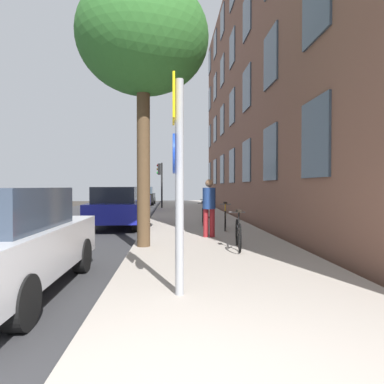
# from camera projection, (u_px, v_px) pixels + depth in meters

# --- Properties ---
(ground_plane) EXTENTS (41.80, 41.80, 0.00)m
(ground_plane) POSITION_uv_depth(u_px,v_px,m) (124.00, 219.00, 16.95)
(ground_plane) COLOR #332D28
(road_asphalt) EXTENTS (7.00, 38.00, 0.01)m
(road_asphalt) POSITION_uv_depth(u_px,v_px,m) (83.00, 219.00, 16.82)
(road_asphalt) COLOR #2D2D30
(road_asphalt) RESTS_ON ground
(sidewalk) EXTENTS (4.20, 38.00, 0.12)m
(sidewalk) POSITION_uv_depth(u_px,v_px,m) (192.00, 217.00, 17.18)
(sidewalk) COLOR #9E9389
(sidewalk) RESTS_ON ground
(building_facade) EXTENTS (0.56, 27.00, 14.11)m
(building_facade) POSITION_uv_depth(u_px,v_px,m) (244.00, 80.00, 16.73)
(building_facade) COLOR brown
(building_facade) RESTS_ON ground
(sign_post) EXTENTS (0.16, 0.60, 3.04)m
(sign_post) POSITION_uv_depth(u_px,v_px,m) (178.00, 168.00, 4.63)
(sign_post) COLOR gray
(sign_post) RESTS_ON sidewalk
(traffic_light) EXTENTS (0.43, 0.24, 3.22)m
(traffic_light) POSITION_uv_depth(u_px,v_px,m) (160.00, 177.00, 23.50)
(traffic_light) COLOR black
(traffic_light) RESTS_ON sidewalk
(tree_near) EXTENTS (3.32, 3.32, 6.70)m
(tree_near) POSITION_uv_depth(u_px,v_px,m) (143.00, 40.00, 8.36)
(tree_near) COLOR #4C3823
(tree_near) RESTS_ON sidewalk
(bicycle_0) EXTENTS (0.42, 1.66, 0.97)m
(bicycle_0) POSITION_uv_depth(u_px,v_px,m) (238.00, 233.00, 8.08)
(bicycle_0) COLOR black
(bicycle_0) RESTS_ON sidewalk
(bicycle_1) EXTENTS (0.46, 1.63, 0.98)m
(bicycle_1) POSITION_uv_depth(u_px,v_px,m) (225.00, 219.00, 11.77)
(bicycle_1) COLOR black
(bicycle_1) RESTS_ON sidewalk
(bicycle_2) EXTENTS (0.42, 1.62, 0.93)m
(bicycle_2) POSITION_uv_depth(u_px,v_px,m) (203.00, 215.00, 13.34)
(bicycle_2) COLOR black
(bicycle_2) RESTS_ON sidewalk
(bicycle_3) EXTENTS (0.42, 1.72, 0.97)m
(bicycle_3) POSITION_uv_depth(u_px,v_px,m) (207.00, 210.00, 16.37)
(bicycle_3) COLOR black
(bicycle_3) RESTS_ON sidewalk
(pedestrian_0) EXTENTS (0.43, 0.43, 1.75)m
(pedestrian_0) POSITION_uv_depth(u_px,v_px,m) (209.00, 204.00, 9.97)
(pedestrian_0) COLOR maroon
(pedestrian_0) RESTS_ON sidewalk
(car_0) EXTENTS (1.92, 4.00, 1.62)m
(car_0) POSITION_uv_depth(u_px,v_px,m) (0.00, 241.00, 4.90)
(car_0) COLOR #B7B7BC
(car_0) RESTS_ON road_asphalt
(car_1) EXTENTS (2.01, 4.39, 1.62)m
(car_1) POSITION_uv_depth(u_px,v_px,m) (117.00, 207.00, 13.24)
(car_1) COLOR navy
(car_1) RESTS_ON road_asphalt
(car_2) EXTENTS (2.03, 4.37, 1.62)m
(car_2) POSITION_uv_depth(u_px,v_px,m) (133.00, 199.00, 21.53)
(car_2) COLOR navy
(car_2) RESTS_ON road_asphalt
(car_3) EXTENTS (1.91, 4.30, 1.62)m
(car_3) POSITION_uv_depth(u_px,v_px,m) (144.00, 195.00, 29.85)
(car_3) COLOR black
(car_3) RESTS_ON road_asphalt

